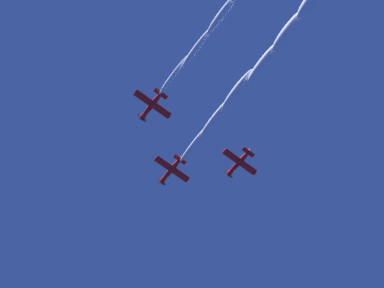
# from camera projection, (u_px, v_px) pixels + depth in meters

# --- Properties ---
(airplane_lead) EXTENTS (7.76, 7.02, 2.22)m
(airplane_lead) POSITION_uv_depth(u_px,v_px,m) (171.00, 170.00, 92.33)
(airplane_lead) COLOR red
(airplane_left_wingman) EXTENTS (7.73, 7.00, 2.47)m
(airplane_left_wingman) POSITION_uv_depth(u_px,v_px,m) (151.00, 106.00, 87.09)
(airplane_left_wingman) COLOR red
(airplane_right_wingman) EXTENTS (7.75, 7.01, 2.27)m
(airplane_right_wingman) POSITION_uv_depth(u_px,v_px,m) (238.00, 163.00, 92.12)
(airplane_right_wingman) COLOR red
(smoke_trail_lead) EXTENTS (18.36, 39.48, 5.78)m
(smoke_trail_lead) POSITION_uv_depth(u_px,v_px,m) (271.00, 49.00, 81.96)
(smoke_trail_lead) COLOR white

